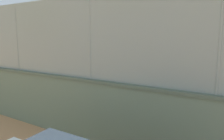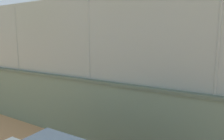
{
  "view_description": "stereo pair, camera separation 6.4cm",
  "coord_description": "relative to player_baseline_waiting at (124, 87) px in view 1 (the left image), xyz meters",
  "views": [
    {
      "loc": [
        -6.16,
        14.91,
        3.01
      ],
      "look_at": [
        -1.16,
        5.95,
        1.4
      ],
      "focal_mm": 33.98,
      "sensor_mm": 36.0,
      "label": 1
    },
    {
      "loc": [
        -6.22,
        14.88,
        3.01
      ],
      "look_at": [
        -1.16,
        5.95,
        1.4
      ],
      "focal_mm": 33.98,
      "sensor_mm": 36.0,
      "label": 2
    }
  ],
  "objects": [
    {
      "name": "ground_plane",
      "position": [
        2.41,
        -7.19,
        -0.93
      ],
      "size": [
        260.0,
        260.0,
        0.0
      ],
      "primitive_type": "plane",
      "color": "tan"
    },
    {
      "name": "fence_panel_on_wall",
      "position": [
        2.76,
        2.82,
        2.05
      ],
      "size": [
        25.38,
        0.96,
        2.27
      ],
      "color": "gray",
      "rests_on": "perimeter_wall"
    },
    {
      "name": "player_crossing_court",
      "position": [
        4.8,
        -5.51,
        -0.08
      ],
      "size": [
        1.0,
        0.68,
        1.46
      ],
      "color": "#B2B2B2",
      "rests_on": "ground_plane"
    },
    {
      "name": "sports_ball",
      "position": [
        0.28,
        1.82,
        0.59
      ],
      "size": [
        0.12,
        0.12,
        0.12
      ],
      "primitive_type": "sphere",
      "color": "white"
    },
    {
      "name": "perimeter_wall",
      "position": [
        2.76,
        2.82,
        -0.0
      ],
      "size": [
        25.84,
        1.27,
        1.85
      ],
      "color": "slate",
      "rests_on": "ground_plane"
    },
    {
      "name": "player_baseline_waiting",
      "position": [
        0.0,
        0.0,
        0.0
      ],
      "size": [
        1.25,
        0.75,
        1.58
      ],
      "color": "#591919",
      "rests_on": "ground_plane"
    },
    {
      "name": "player_foreground_swinging",
      "position": [
        -2.96,
        -6.45,
        -0.01
      ],
      "size": [
        1.02,
        0.74,
        1.58
      ],
      "color": "#591919",
      "rests_on": "ground_plane"
    }
  ]
}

